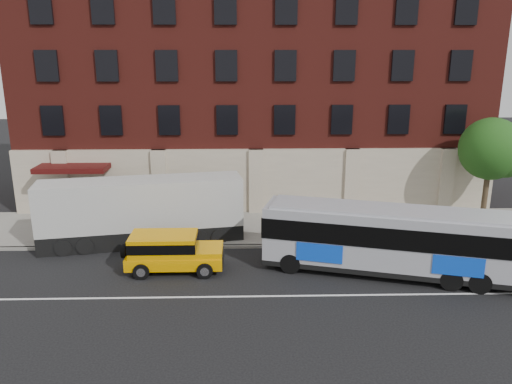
{
  "coord_description": "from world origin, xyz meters",
  "views": [
    {
      "loc": [
        -0.79,
        -18.67,
        9.91
      ],
      "look_at": [
        -0.16,
        5.5,
        3.18
      ],
      "focal_mm": 35.26,
      "sensor_mm": 36.0,
      "label": 1
    }
  ],
  "objects_px": {
    "street_tree": "(491,151)",
    "shipping_container": "(142,212)",
    "sign_pole": "(95,222)",
    "city_bus": "(390,238)",
    "yellow_suv": "(170,250)"
  },
  "relations": [
    {
      "from": "city_bus",
      "to": "yellow_suv",
      "type": "bearing_deg",
      "value": 176.64
    },
    {
      "from": "sign_pole",
      "to": "street_tree",
      "type": "bearing_deg",
      "value": 8.61
    },
    {
      "from": "sign_pole",
      "to": "street_tree",
      "type": "relative_size",
      "value": 0.4
    },
    {
      "from": "sign_pole",
      "to": "city_bus",
      "type": "relative_size",
      "value": 0.21
    },
    {
      "from": "street_tree",
      "to": "shipping_container",
      "type": "bearing_deg",
      "value": -172.36
    },
    {
      "from": "city_bus",
      "to": "sign_pole",
      "type": "bearing_deg",
      "value": 166.28
    },
    {
      "from": "street_tree",
      "to": "shipping_container",
      "type": "xyz_separation_m",
      "value": [
        -19.71,
        -2.64,
        -2.67
      ]
    },
    {
      "from": "street_tree",
      "to": "city_bus",
      "type": "xyz_separation_m",
      "value": [
        -7.66,
        -6.85,
        -2.67
      ]
    },
    {
      "from": "yellow_suv",
      "to": "shipping_container",
      "type": "relative_size",
      "value": 0.44
    },
    {
      "from": "sign_pole",
      "to": "city_bus",
      "type": "xyz_separation_m",
      "value": [
        14.38,
        -3.51,
        0.28
      ]
    },
    {
      "from": "yellow_suv",
      "to": "shipping_container",
      "type": "bearing_deg",
      "value": 118.36
    },
    {
      "from": "street_tree",
      "to": "sign_pole",
      "type": "bearing_deg",
      "value": -171.39
    },
    {
      "from": "street_tree",
      "to": "yellow_suv",
      "type": "xyz_separation_m",
      "value": [
        -17.76,
        -6.26,
        -3.37
      ]
    },
    {
      "from": "sign_pole",
      "to": "shipping_container",
      "type": "distance_m",
      "value": 2.45
    },
    {
      "from": "sign_pole",
      "to": "yellow_suv",
      "type": "xyz_separation_m",
      "value": [
        4.28,
        -2.92,
        -0.42
      ]
    }
  ]
}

